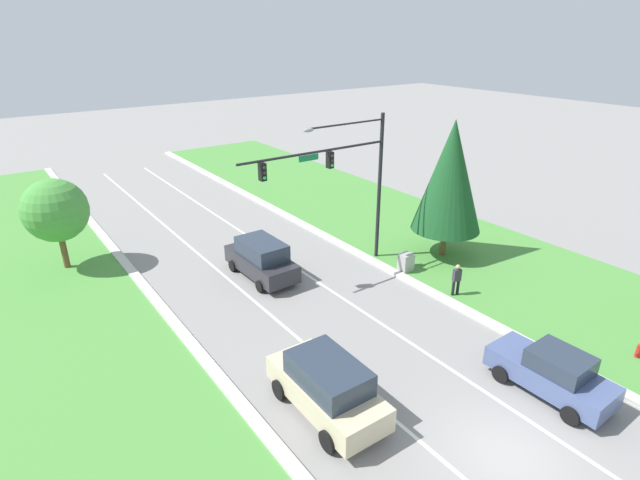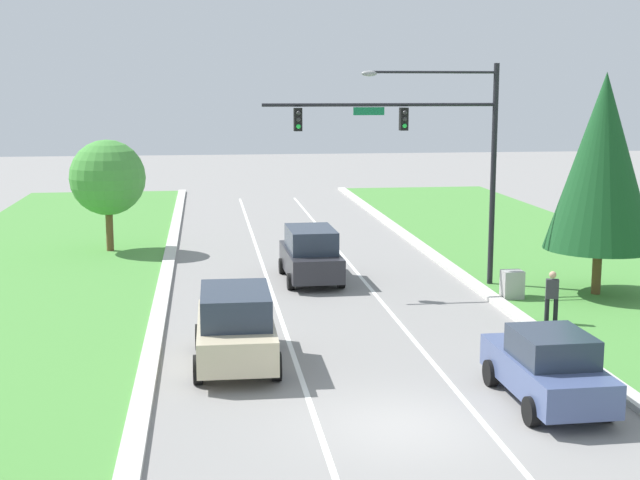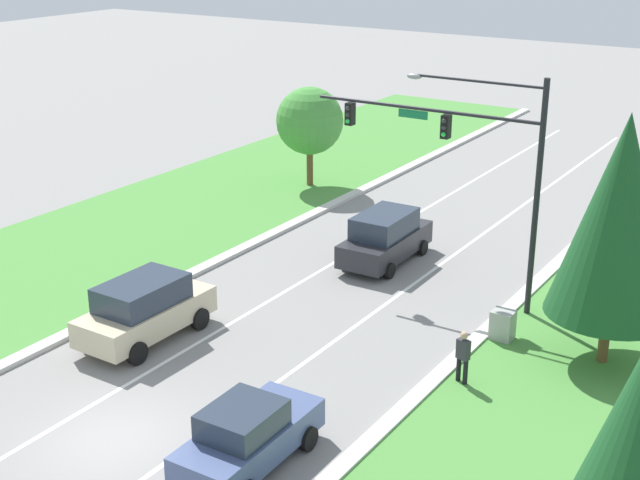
{
  "view_description": "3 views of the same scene",
  "coord_description": "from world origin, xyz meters",
  "px_view_note": "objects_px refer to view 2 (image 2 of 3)",
  "views": [
    {
      "loc": [
        -11.35,
        -5.91,
        12.02
      ],
      "look_at": [
        1.73,
        12.3,
        2.46
      ],
      "focal_mm": 28.0,
      "sensor_mm": 36.0,
      "label": 1
    },
    {
      "loc": [
        -4.11,
        -17.87,
        7.19
      ],
      "look_at": [
        -0.13,
        12.62,
        1.93
      ],
      "focal_mm": 50.0,
      "sensor_mm": 36.0,
      "label": 2
    },
    {
      "loc": [
        15.24,
        -13.88,
        12.87
      ],
      "look_at": [
        -0.47,
        10.56,
        2.17
      ],
      "focal_mm": 50.0,
      "sensor_mm": 36.0,
      "label": 3
    }
  ],
  "objects_px": {
    "traffic_signal_mast": "(429,139)",
    "charcoal_suv": "(311,254)",
    "champagne_suv": "(236,326)",
    "utility_cabinet": "(512,285)",
    "oak_near_left_tree": "(108,178)",
    "pedestrian": "(552,295)",
    "slate_blue_sedan": "(548,367)",
    "conifer_far_right_tree": "(603,162)"
  },
  "relations": [
    {
      "from": "traffic_signal_mast",
      "to": "charcoal_suv",
      "type": "distance_m",
      "value": 6.2
    },
    {
      "from": "champagne_suv",
      "to": "utility_cabinet",
      "type": "height_order",
      "value": "champagne_suv"
    },
    {
      "from": "traffic_signal_mast",
      "to": "oak_near_left_tree",
      "type": "bearing_deg",
      "value": 144.42
    },
    {
      "from": "utility_cabinet",
      "to": "pedestrian",
      "type": "relative_size",
      "value": 0.61
    },
    {
      "from": "oak_near_left_tree",
      "to": "slate_blue_sedan",
      "type": "bearing_deg",
      "value": -60.28
    },
    {
      "from": "oak_near_left_tree",
      "to": "conifer_far_right_tree",
      "type": "relative_size",
      "value": 0.64
    },
    {
      "from": "oak_near_left_tree",
      "to": "conifer_far_right_tree",
      "type": "bearing_deg",
      "value": -31.33
    },
    {
      "from": "utility_cabinet",
      "to": "pedestrian",
      "type": "height_order",
      "value": "pedestrian"
    },
    {
      "from": "slate_blue_sedan",
      "to": "champagne_suv",
      "type": "xyz_separation_m",
      "value": [
        -7.0,
        3.86,
        0.18
      ]
    },
    {
      "from": "champagne_suv",
      "to": "slate_blue_sedan",
      "type": "bearing_deg",
      "value": -28.22
    },
    {
      "from": "traffic_signal_mast",
      "to": "slate_blue_sedan",
      "type": "xyz_separation_m",
      "value": [
        -0.23,
        -12.19,
        -4.53
      ]
    },
    {
      "from": "traffic_signal_mast",
      "to": "charcoal_suv",
      "type": "xyz_separation_m",
      "value": [
        -4.05,
        1.7,
        -4.38
      ]
    },
    {
      "from": "traffic_signal_mast",
      "to": "champagne_suv",
      "type": "distance_m",
      "value": 11.86
    },
    {
      "from": "charcoal_suv",
      "to": "utility_cabinet",
      "type": "relative_size",
      "value": 4.51
    },
    {
      "from": "champagne_suv",
      "to": "oak_near_left_tree",
      "type": "xyz_separation_m",
      "value": [
        -4.92,
        17.03,
        2.27
      ]
    },
    {
      "from": "utility_cabinet",
      "to": "pedestrian",
      "type": "bearing_deg",
      "value": -88.54
    },
    {
      "from": "oak_near_left_tree",
      "to": "utility_cabinet",
      "type": "bearing_deg",
      "value": -37.05
    },
    {
      "from": "charcoal_suv",
      "to": "pedestrian",
      "type": "distance_m",
      "value": 9.81
    },
    {
      "from": "charcoal_suv",
      "to": "conifer_far_right_tree",
      "type": "bearing_deg",
      "value": -22.55
    },
    {
      "from": "pedestrian",
      "to": "utility_cabinet",
      "type": "bearing_deg",
      "value": -71.1
    },
    {
      "from": "oak_near_left_tree",
      "to": "conifer_far_right_tree",
      "type": "height_order",
      "value": "conifer_far_right_tree"
    },
    {
      "from": "champagne_suv",
      "to": "charcoal_suv",
      "type": "height_order",
      "value": "champagne_suv"
    },
    {
      "from": "charcoal_suv",
      "to": "utility_cabinet",
      "type": "xyz_separation_m",
      "value": [
        6.47,
        -4.01,
        -0.5
      ]
    },
    {
      "from": "traffic_signal_mast",
      "to": "slate_blue_sedan",
      "type": "distance_m",
      "value": 13.01
    },
    {
      "from": "slate_blue_sedan",
      "to": "conifer_far_right_tree",
      "type": "distance_m",
      "value": 12.26
    },
    {
      "from": "slate_blue_sedan",
      "to": "oak_near_left_tree",
      "type": "bearing_deg",
      "value": 118.87
    },
    {
      "from": "utility_cabinet",
      "to": "champagne_suv",
      "type": "bearing_deg",
      "value": -148.07
    },
    {
      "from": "slate_blue_sedan",
      "to": "oak_near_left_tree",
      "type": "height_order",
      "value": "oak_near_left_tree"
    },
    {
      "from": "traffic_signal_mast",
      "to": "conifer_far_right_tree",
      "type": "relative_size",
      "value": 1.09
    },
    {
      "from": "champagne_suv",
      "to": "charcoal_suv",
      "type": "xyz_separation_m",
      "value": [
        3.19,
        10.03,
        -0.03
      ]
    },
    {
      "from": "traffic_signal_mast",
      "to": "conifer_far_right_tree",
      "type": "xyz_separation_m",
      "value": [
        5.56,
        -2.09,
        -0.69
      ]
    },
    {
      "from": "traffic_signal_mast",
      "to": "oak_near_left_tree",
      "type": "distance_m",
      "value": 15.09
    },
    {
      "from": "charcoal_suv",
      "to": "oak_near_left_tree",
      "type": "bearing_deg",
      "value": 138.14
    },
    {
      "from": "slate_blue_sedan",
      "to": "pedestrian",
      "type": "distance_m",
      "value": 7.13
    },
    {
      "from": "slate_blue_sedan",
      "to": "charcoal_suv",
      "type": "height_order",
      "value": "charcoal_suv"
    },
    {
      "from": "traffic_signal_mast",
      "to": "pedestrian",
      "type": "xyz_separation_m",
      "value": [
        2.51,
        -5.61,
        -4.46
      ]
    },
    {
      "from": "oak_near_left_tree",
      "to": "charcoal_suv",
      "type": "bearing_deg",
      "value": -40.81
    },
    {
      "from": "slate_blue_sedan",
      "to": "conifer_far_right_tree",
      "type": "height_order",
      "value": "conifer_far_right_tree"
    },
    {
      "from": "slate_blue_sedan",
      "to": "pedestrian",
      "type": "relative_size",
      "value": 2.54
    },
    {
      "from": "charcoal_suv",
      "to": "conifer_far_right_tree",
      "type": "relative_size",
      "value": 0.6
    },
    {
      "from": "traffic_signal_mast",
      "to": "slate_blue_sedan",
      "type": "relative_size",
      "value": 1.96
    },
    {
      "from": "pedestrian",
      "to": "oak_near_left_tree",
      "type": "distance_m",
      "value": 20.62
    }
  ]
}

